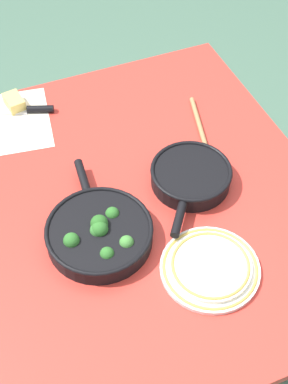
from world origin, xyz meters
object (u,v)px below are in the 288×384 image
(skillet_broccoli, at_px, (99,232))
(wooden_spoon, at_px, (207,150))
(skillet_eggs, at_px, (190,176))
(cheese_block, at_px, (14,102))
(dinner_plate_stack, at_px, (210,267))
(grater_knife, at_px, (25,110))

(skillet_broccoli, bearing_deg, wooden_spoon, -60.46)
(skillet_eggs, xyz_separation_m, cheese_block, (0.51, 0.39, -0.01))
(cheese_block, bearing_deg, dinner_plate_stack, -158.77)
(grater_knife, bearing_deg, dinner_plate_stack, 130.96)
(dinner_plate_stack, bearing_deg, grater_knife, 20.67)
(wooden_spoon, distance_m, dinner_plate_stack, 0.42)
(grater_knife, bearing_deg, skillet_eggs, 147.88)
(skillet_broccoli, distance_m, cheese_block, 0.61)
(cheese_block, bearing_deg, wooden_spoon, -130.79)
(skillet_broccoli, relative_size, wooden_spoon, 1.05)
(wooden_spoon, relative_size, grater_knife, 1.48)
(grater_knife, height_order, cheese_block, cheese_block)
(cheese_block, bearing_deg, skillet_broccoli, -172.13)
(wooden_spoon, xyz_separation_m, cheese_block, (0.42, 0.49, 0.01))
(wooden_spoon, bearing_deg, dinner_plate_stack, -10.98)
(cheese_block, bearing_deg, skillet_eggs, -142.83)
(skillet_eggs, bearing_deg, wooden_spoon, 168.64)
(cheese_block, distance_m, dinner_plate_stack, 0.85)
(skillet_broccoli, distance_m, skillet_eggs, 0.32)
(skillet_broccoli, xyz_separation_m, cheese_block, (0.60, 0.08, -0.01))
(grater_knife, bearing_deg, cheese_block, -38.29)
(skillet_eggs, distance_m, wooden_spoon, 0.14)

